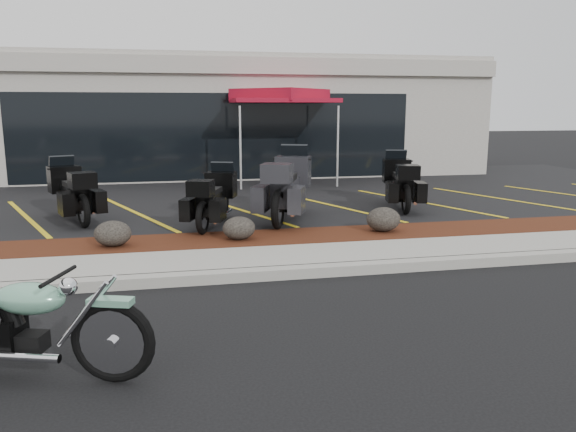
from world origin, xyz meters
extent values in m
plane|color=black|center=(0.00, 0.00, 0.00)|extent=(90.00, 90.00, 0.00)
cube|color=gray|center=(0.00, 0.90, 0.07)|extent=(24.00, 0.25, 0.15)
cube|color=gray|center=(0.00, 1.60, 0.07)|extent=(24.00, 1.20, 0.15)
cube|color=#36160C|center=(0.00, 2.80, 0.08)|extent=(24.00, 1.20, 0.16)
cube|color=black|center=(0.00, 8.20, 0.07)|extent=(26.00, 9.60, 0.15)
cube|color=#9A948B|center=(0.00, 14.50, 2.00)|extent=(18.00, 8.00, 4.00)
cube|color=black|center=(0.00, 10.52, 1.50)|extent=(12.00, 0.06, 2.60)
cube|color=#9A948B|center=(0.00, 10.49, 3.60)|extent=(18.00, 0.30, 0.50)
ellipsoid|color=black|center=(-2.41, 2.66, 0.37)|extent=(0.59, 0.49, 0.42)
ellipsoid|color=black|center=(-0.35, 2.70, 0.36)|extent=(0.56, 0.47, 0.40)
ellipsoid|color=black|center=(2.30, 2.81, 0.38)|extent=(0.62, 0.52, 0.44)
cone|color=orange|center=(-0.31, 8.26, 0.39)|extent=(0.30, 0.30, 0.49)
cylinder|color=silver|center=(0.44, 8.68, 1.29)|extent=(0.06, 0.06, 2.27)
cylinder|color=silver|center=(3.21, 8.70, 1.29)|extent=(0.06, 0.06, 2.27)
cylinder|color=silver|center=(0.42, 11.44, 1.29)|extent=(0.06, 0.06, 2.27)
cylinder|color=silver|center=(3.19, 11.46, 1.29)|extent=(0.06, 0.06, 2.27)
cube|color=maroon|center=(1.82, 10.07, 2.57)|extent=(2.98, 2.98, 0.12)
cube|color=maroon|center=(1.82, 10.07, 2.74)|extent=(3.07, 3.07, 0.35)
camera|label=1|loc=(-1.45, -6.61, 2.39)|focal=35.00mm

